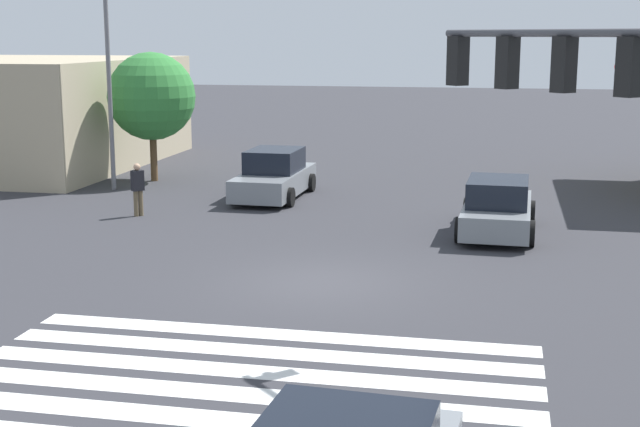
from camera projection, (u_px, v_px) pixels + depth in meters
ground_plane at (320, 283)px, 19.90m from camera, size 153.06×153.06×0.00m
crosswalk_markings at (245, 382)px, 14.18m from camera, size 9.41×5.35×0.01m
traffic_signal_mast at (597, 112)px, 13.01m from camera, size 4.00×4.00×5.72m
car_1 at (497, 208)px, 24.71m from camera, size 2.17×4.71×1.56m
car_2 at (274, 176)px, 30.19m from camera, size 2.17×4.82×1.65m
pedestrian at (138, 187)px, 27.07m from camera, size 0.40×0.41×1.62m
street_light_pole_b at (108, 52)px, 30.97m from camera, size 0.80×0.36×8.15m
tree_corner_b at (151, 96)px, 33.19m from camera, size 3.27×3.27×4.83m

